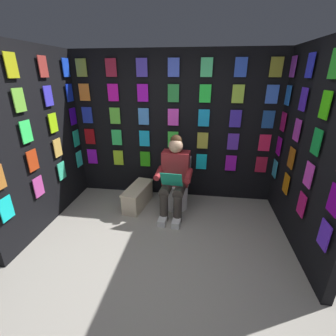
% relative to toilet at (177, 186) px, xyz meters
% --- Properties ---
extents(ground_plane, '(30.00, 30.00, 0.00)m').
position_rel_toilet_xyz_m(ground_plane, '(0.10, 1.63, -0.33)').
color(ground_plane, '#9E998E').
extents(display_wall_back, '(3.36, 0.14, 2.35)m').
position_rel_toilet_xyz_m(display_wall_back, '(0.10, -0.41, 0.85)').
color(display_wall_back, black).
rests_on(display_wall_back, ground).
extents(display_wall_left, '(0.14, 2.00, 2.35)m').
position_rel_toilet_xyz_m(display_wall_left, '(-1.57, 0.64, 0.85)').
color(display_wall_left, black).
rests_on(display_wall_left, ground).
extents(display_wall_right, '(0.14, 2.00, 2.35)m').
position_rel_toilet_xyz_m(display_wall_right, '(1.78, 0.64, 0.85)').
color(display_wall_right, black).
rests_on(display_wall_right, ground).
extents(toilet, '(0.42, 0.57, 0.77)m').
position_rel_toilet_xyz_m(toilet, '(0.00, 0.00, 0.00)').
color(toilet, white).
rests_on(toilet, ground).
extents(person_reading, '(0.54, 0.70, 1.19)m').
position_rel_toilet_xyz_m(person_reading, '(0.01, 0.23, 0.27)').
color(person_reading, maroon).
rests_on(person_reading, ground).
extents(comic_longbox_near, '(0.37, 0.74, 0.34)m').
position_rel_toilet_xyz_m(comic_longbox_near, '(0.61, 0.13, -0.16)').
color(comic_longbox_near, beige).
rests_on(comic_longbox_near, ground).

